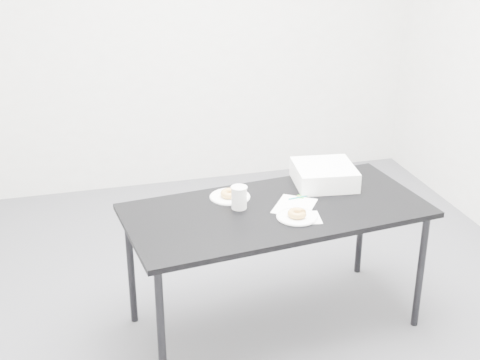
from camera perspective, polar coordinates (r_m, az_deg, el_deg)
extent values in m
plane|color=#48484D|center=(4.03, 0.03, -11.01)|extent=(4.00, 4.00, 0.00)
cube|color=white|center=(5.37, -5.72, 13.30)|extent=(4.00, 0.02, 2.70)
cube|color=black|center=(3.57, 3.12, -2.63)|extent=(1.67, 0.93, 0.03)
cylinder|color=black|center=(3.29, -6.75, -12.69)|extent=(0.04, 0.04, 0.70)
cylinder|color=black|center=(3.81, -9.29, -7.41)|extent=(0.04, 0.04, 0.70)
cylinder|color=black|center=(3.85, 15.14, -7.55)|extent=(0.04, 0.04, 0.70)
cylinder|color=black|center=(4.30, 10.27, -3.66)|extent=(0.04, 0.04, 0.70)
cube|color=white|center=(3.59, 4.68, -2.21)|extent=(0.30, 0.32, 0.00)
cube|color=green|center=(3.70, 5.19, -1.42)|extent=(0.06, 0.06, 0.00)
cylinder|color=#0C867C|center=(3.68, 4.98, -1.50)|extent=(0.12, 0.02, 0.01)
cube|color=white|center=(3.47, 5.63, -3.23)|extent=(0.17, 0.17, 0.00)
cylinder|color=white|center=(3.47, 4.89, -3.15)|extent=(0.21, 0.21, 0.01)
torus|color=#C5853E|center=(3.46, 4.90, -2.86)|extent=(0.13, 0.13, 0.03)
cylinder|color=white|center=(3.68, -0.87, -1.45)|extent=(0.22, 0.22, 0.01)
torus|color=#C5853E|center=(3.67, -0.87, -1.16)|extent=(0.14, 0.14, 0.03)
cylinder|color=white|center=(3.53, -0.08, -1.50)|extent=(0.08, 0.08, 0.12)
cylinder|color=silver|center=(3.94, 6.01, 0.17)|extent=(0.08, 0.08, 0.01)
cube|color=white|center=(3.86, 7.19, 0.45)|extent=(0.37, 0.37, 0.11)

